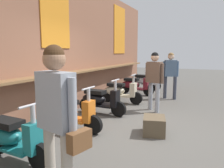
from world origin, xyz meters
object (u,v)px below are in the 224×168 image
object	(u,v)px
scooter_orange	(70,112)
merchandise_crate	(154,125)
shopper_passing	(154,75)
scooter_teal	(12,137)
scooter_silver	(144,81)
scooter_cream	(119,91)
shopper_browsing	(170,71)
scooter_maroon	(134,85)
scooter_black	(99,100)
shopper_with_handbag	(57,109)

from	to	relation	value
scooter_orange	merchandise_crate	xyz separation A→B (m)	(0.51, -1.71, -0.21)
shopper_passing	merchandise_crate	bearing A→B (deg)	30.40
scooter_teal	scooter_orange	xyz separation A→B (m)	(1.51, 0.00, 0.00)
scooter_silver	scooter_cream	bearing A→B (deg)	-85.66
shopper_browsing	shopper_passing	world-z (taller)	shopper_passing
scooter_maroon	shopper_passing	bearing A→B (deg)	-57.56
shopper_browsing	shopper_passing	bearing A→B (deg)	-25.78
scooter_black	scooter_silver	bearing A→B (deg)	92.48
scooter_teal	scooter_maroon	bearing A→B (deg)	93.39
scooter_cream	scooter_silver	world-z (taller)	same
shopper_passing	scooter_silver	bearing A→B (deg)	-143.17
scooter_maroon	shopper_browsing	distance (m)	1.56
scooter_cream	merchandise_crate	xyz separation A→B (m)	(-2.28, -1.71, -0.21)
scooter_cream	scooter_orange	bearing A→B (deg)	-91.17
merchandise_crate	shopper_passing	bearing A→B (deg)	14.01
scooter_maroon	shopper_passing	world-z (taller)	shopper_passing
scooter_maroon	scooter_teal	bearing A→B (deg)	-89.00
scooter_cream	shopper_passing	size ratio (longest dim) A/B	0.84
scooter_cream	shopper_with_handbag	world-z (taller)	shopper_with_handbag
scooter_orange	shopper_passing	bearing A→B (deg)	62.19
scooter_teal	merchandise_crate	distance (m)	2.66
scooter_silver	shopper_with_handbag	bearing A→B (deg)	-76.32
scooter_teal	merchandise_crate	bearing A→B (deg)	53.17
scooter_maroon	shopper_with_handbag	xyz separation A→B (m)	(-6.34, -1.26, 0.69)
scooter_cream	shopper_with_handbag	xyz separation A→B (m)	(-4.79, -1.26, 0.69)
scooter_cream	scooter_maroon	bearing A→B (deg)	88.83
shopper_passing	shopper_with_handbag	bearing A→B (deg)	16.17
shopper_browsing	scooter_cream	bearing A→B (deg)	-68.65
scooter_maroon	scooter_silver	xyz separation A→B (m)	(1.34, -0.00, 0.00)
scooter_cream	merchandise_crate	distance (m)	2.86
shopper_browsing	scooter_teal	bearing A→B (deg)	-35.82
scooter_cream	shopper_browsing	size ratio (longest dim) A/B	0.85
scooter_orange	shopper_browsing	world-z (taller)	shopper_browsing
scooter_teal	scooter_silver	distance (m)	7.20
shopper_with_handbag	merchandise_crate	xyz separation A→B (m)	(2.51, -0.45, -0.90)
scooter_black	scooter_maroon	xyz separation A→B (m)	(2.98, 0.00, 0.00)
scooter_silver	shopper_passing	xyz separation A→B (m)	(-3.43, -1.28, 0.64)
scooter_orange	shopper_with_handbag	xyz separation A→B (m)	(-1.99, -1.26, 0.69)
scooter_maroon	shopper_passing	size ratio (longest dim) A/B	0.84
shopper_passing	scooter_orange	bearing A→B (deg)	-13.20
scooter_orange	shopper_with_handbag	world-z (taller)	shopper_with_handbag
shopper_passing	scooter_teal	bearing A→B (deg)	-2.37
shopper_browsing	merchandise_crate	world-z (taller)	shopper_browsing
scooter_orange	shopper_with_handbag	bearing A→B (deg)	-55.84
scooter_silver	shopper_browsing	size ratio (longest dim) A/B	0.85
scooter_orange	scooter_cream	distance (m)	2.80
merchandise_crate	shopper_with_handbag	bearing A→B (deg)	169.80
scooter_maroon	merchandise_crate	xyz separation A→B (m)	(-3.83, -1.71, -0.21)
shopper_browsing	merchandise_crate	distance (m)	3.71
scooter_black	shopper_with_handbag	distance (m)	3.66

